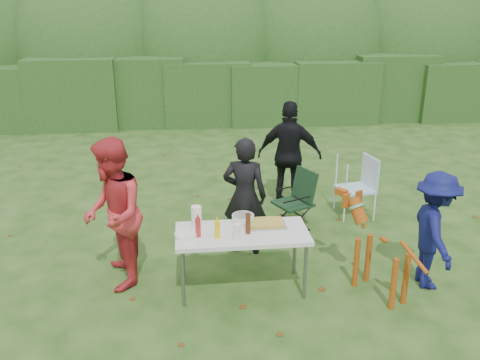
{
  "coord_description": "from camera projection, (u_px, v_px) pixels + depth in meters",
  "views": [
    {
      "loc": [
        -0.6,
        -5.45,
        3.25
      ],
      "look_at": [
        0.08,
        0.7,
        1.0
      ],
      "focal_mm": 38.0,
      "sensor_mm": 36.0,
      "label": 1
    }
  ],
  "objects": [
    {
      "name": "ketchup_bottle",
      "position": [
        198.0,
        227.0,
        5.58
      ],
      "size": [
        0.06,
        0.06,
        0.22
      ],
      "primitive_type": "cylinder",
      "color": "#B02021",
      "rests_on": "folding_table"
    },
    {
      "name": "mustard_bottle",
      "position": [
        217.0,
        230.0,
        5.56
      ],
      "size": [
        0.06,
        0.06,
        0.2
      ],
      "primitive_type": "cylinder",
      "color": "yellow",
      "rests_on": "folding_table"
    },
    {
      "name": "person_cook",
      "position": [
        245.0,
        196.0,
        6.61
      ],
      "size": [
        0.66,
        0.52,
        1.58
      ],
      "primitive_type": "imported",
      "rotation": [
        0.0,
        0.0,
        2.86
      ],
      "color": "black",
      "rests_on": "ground"
    },
    {
      "name": "plate_stack",
      "position": [
        186.0,
        235.0,
        5.59
      ],
      "size": [
        0.24,
        0.24,
        0.05
      ],
      "primitive_type": "cylinder",
      "color": "white",
      "rests_on": "folding_table"
    },
    {
      "name": "paper_towel_roll",
      "position": [
        196.0,
        217.0,
        5.8
      ],
      "size": [
        0.12,
        0.12,
        0.26
      ],
      "primitive_type": "cylinder",
      "color": "white",
      "rests_on": "folding_table"
    },
    {
      "name": "person_black_puffy",
      "position": [
        290.0,
        155.0,
        8.06
      ],
      "size": [
        1.09,
        0.69,
        1.73
      ],
      "primitive_type": "imported",
      "rotation": [
        0.0,
        0.0,
        2.85
      ],
      "color": "black",
      "rests_on": "ground"
    },
    {
      "name": "cup_stack",
      "position": [
        237.0,
        232.0,
        5.53
      ],
      "size": [
        0.08,
        0.08,
        0.18
      ],
      "primitive_type": "cylinder",
      "color": "white",
      "rests_on": "folding_table"
    },
    {
      "name": "shrub_backdrop",
      "position": [
        204.0,
        56.0,
        14.68
      ],
      "size": [
        20.0,
        2.6,
        3.2
      ],
      "primitive_type": "ellipsoid",
      "color": "#3D6628",
      "rests_on": "ground"
    },
    {
      "name": "ground",
      "position": [
        240.0,
        275.0,
        6.26
      ],
      "size": [
        80.0,
        80.0,
        0.0
      ],
      "primitive_type": "plane",
      "color": "#1E4211"
    },
    {
      "name": "hedge_row",
      "position": [
        207.0,
        92.0,
        13.44
      ],
      "size": [
        22.0,
        1.4,
        1.7
      ],
      "primitive_type": "cube",
      "color": "#23471C",
      "rests_on": "ground"
    },
    {
      "name": "dog",
      "position": [
        382.0,
        253.0,
        5.7
      ],
      "size": [
        0.9,
        1.2,
        1.06
      ],
      "primitive_type": null,
      "rotation": [
        0.0,
        0.0,
        2.04
      ],
      "color": "#934310",
      "rests_on": "ground"
    },
    {
      "name": "food_tray",
      "position": [
        266.0,
        225.0,
        5.89
      ],
      "size": [
        0.45,
        0.3,
        0.02
      ],
      "primitive_type": "cube",
      "color": "#B7B7BA",
      "rests_on": "folding_table"
    },
    {
      "name": "folding_table",
      "position": [
        242.0,
        236.0,
        5.75
      ],
      "size": [
        1.5,
        0.7,
        0.74
      ],
      "color": "silver",
      "rests_on": "ground"
    },
    {
      "name": "beer_bottle",
      "position": [
        248.0,
        224.0,
        5.66
      ],
      "size": [
        0.06,
        0.06,
        0.24
      ],
      "primitive_type": "cylinder",
      "color": "#47230F",
      "rests_on": "folding_table"
    },
    {
      "name": "child",
      "position": [
        434.0,
        231.0,
        5.84
      ],
      "size": [
        0.63,
        0.97,
        1.41
      ],
      "primitive_type": "imported",
      "rotation": [
        0.0,
        0.0,
        1.45
      ],
      "color": "#0F1350",
      "rests_on": "ground"
    },
    {
      "name": "focaccia_bread",
      "position": [
        266.0,
        223.0,
        5.88
      ],
      "size": [
        0.4,
        0.26,
        0.04
      ],
      "primitive_type": "cube",
      "color": "gold",
      "rests_on": "food_tray"
    },
    {
      "name": "pasta_bowl",
      "position": [
        243.0,
        219.0,
        5.94
      ],
      "size": [
        0.26,
        0.26,
        0.1
      ],
      "primitive_type": "cylinder",
      "color": "silver",
      "rests_on": "folding_table"
    },
    {
      "name": "lawn_chair",
      "position": [
        355.0,
        186.0,
        7.85
      ],
      "size": [
        0.64,
        0.64,
        0.94
      ],
      "primitive_type": null,
      "rotation": [
        0.0,
        0.0,
        3.3
      ],
      "color": "#5BA2C7",
      "rests_on": "ground"
    },
    {
      "name": "person_red_jacket",
      "position": [
        113.0,
        215.0,
        5.81
      ],
      "size": [
        0.79,
        0.95,
        1.79
      ],
      "primitive_type": "imported",
      "rotation": [
        0.0,
        0.0,
        -1.44
      ],
      "color": "red",
      "rests_on": "ground"
    },
    {
      "name": "camping_chair",
      "position": [
        293.0,
        200.0,
        7.4
      ],
      "size": [
        0.73,
        0.73,
        0.89
      ],
      "primitive_type": null,
      "rotation": [
        0.0,
        0.0,
        3.57
      ],
      "color": "#15311A",
      "rests_on": "ground"
    }
  ]
}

